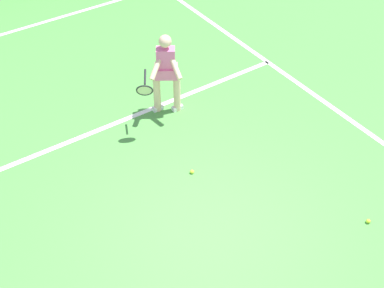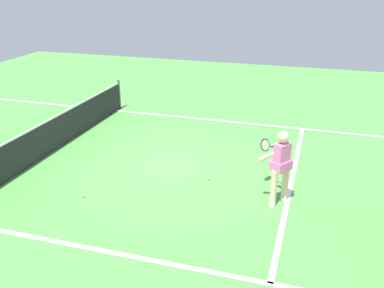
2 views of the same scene
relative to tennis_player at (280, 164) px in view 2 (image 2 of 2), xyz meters
The scene contains 8 objects.
ground_plane 3.02m from the tennis_player, 69.42° to the left, with size 24.88×24.88×0.00m, color #4C9342.
service_line_marking 1.34m from the tennis_player, 11.31° to the right, with size 7.19×0.10×0.01m, color white.
sideline_left_marking 3.83m from the tennis_player, 133.56° to the left, with size 0.10×17.14×0.01m, color white.
sideline_right_marking 5.42m from the tennis_player, 30.44° to the left, with size 0.10×17.14×0.01m, color white.
court_net 6.03m from the tennis_player, 80.26° to the left, with size 7.87×0.08×0.98m.
tennis_player is the anchor object (origin of this frame).
tennis_ball_near 4.13m from the tennis_player, 104.54° to the left, with size 0.07×0.07×0.07m, color #D1E533.
tennis_ball_mid 1.88m from the tennis_player, 71.46° to the left, with size 0.07×0.07×0.07m, color #D1E533.
Camera 2 is at (-9.07, -3.34, 4.49)m, focal length 40.76 mm.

